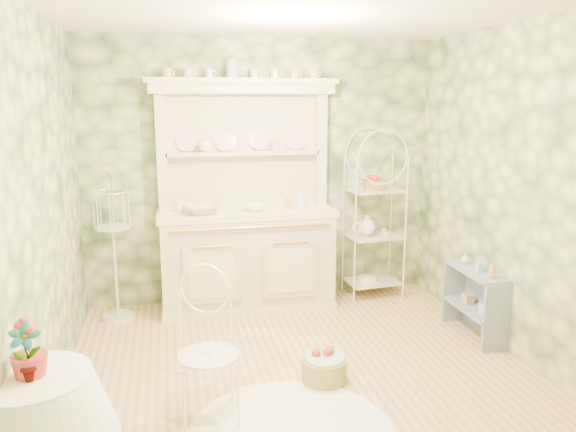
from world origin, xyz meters
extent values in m
plane|color=tan|center=(0.00, 0.00, 0.00)|extent=(3.60, 3.60, 0.00)
plane|color=white|center=(0.00, 0.00, 2.70)|extent=(3.60, 3.60, 0.00)
plane|color=beige|center=(-1.80, 0.00, 1.35)|extent=(3.60, 3.60, 0.00)
plane|color=beige|center=(1.80, 0.00, 1.35)|extent=(3.60, 3.60, 0.00)
plane|color=beige|center=(0.00, 1.80, 1.35)|extent=(3.60, 3.60, 0.00)
plane|color=beige|center=(0.00, -1.80, 1.35)|extent=(3.60, 3.60, 0.00)
cube|color=beige|center=(-0.20, 1.52, 1.15)|extent=(1.87, 0.61, 2.29)
cube|color=white|center=(1.17, 1.59, 0.96)|extent=(0.64, 0.49, 1.91)
cube|color=#7C8AA6|center=(1.68, 0.37, 0.30)|extent=(0.27, 0.70, 0.59)
cube|color=white|center=(-0.74, -0.47, 0.41)|extent=(0.49, 0.49, 0.82)
cube|color=white|center=(-1.48, 1.46, 0.67)|extent=(0.35, 0.35, 1.35)
cylinder|color=#9D8345|center=(0.14, -0.16, 0.11)|extent=(0.35, 0.35, 0.22)
imported|color=white|center=(-0.64, 1.44, 1.02)|extent=(0.39, 0.39, 0.08)
imported|color=white|center=(-0.12, 1.48, 1.02)|extent=(0.22, 0.22, 0.07)
imported|color=white|center=(-0.58, 1.66, 1.61)|extent=(0.17, 0.17, 0.11)
imported|color=white|center=(0.12, 1.67, 1.61)|extent=(0.14, 0.14, 0.10)
imported|color=#3F7238|center=(-1.68, -1.12, 0.85)|extent=(0.16, 0.11, 0.30)
imported|color=tan|center=(1.68, 0.13, 0.68)|extent=(0.07, 0.07, 0.15)
imported|color=#9AB9CD|center=(1.67, 0.33, 0.65)|extent=(0.05, 0.05, 0.12)
imported|color=silver|center=(1.68, 0.57, 0.65)|extent=(0.10, 0.10, 0.10)
camera|label=1|loc=(-0.96, -3.91, 2.10)|focal=35.00mm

